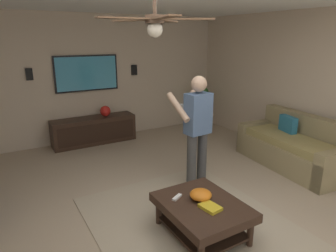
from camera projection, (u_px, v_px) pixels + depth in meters
ground_plane at (191, 225)px, 3.58m from camera, size 8.91×8.91×0.00m
wall_back_tv at (91, 79)px, 6.33m from camera, size 0.10×6.22×2.62m
area_rug at (191, 224)px, 3.57m from camera, size 2.59×2.14×0.01m
couch at (293, 148)px, 5.16m from camera, size 1.97×1.04×0.87m
coffee_table at (202, 211)px, 3.33m from camera, size 1.00×0.80×0.40m
media_console at (94, 130)px, 6.30m from camera, size 0.45×1.70×0.55m
tv at (87, 73)px, 6.17m from camera, size 0.05×1.30×0.73m
person_standing at (197, 125)px, 4.29m from camera, size 0.57×0.57×1.64m
potted_plant_tall at (202, 100)px, 7.26m from camera, size 0.51×0.47×1.04m
bowl at (201, 195)px, 3.36m from camera, size 0.25×0.25×0.11m
remote_white at (177, 197)px, 3.39m from camera, size 0.11×0.15×0.02m
book at (210, 207)px, 3.17m from camera, size 0.24×0.19×0.04m
vase_round at (105, 111)px, 6.31m from camera, size 0.22×0.22×0.22m
wall_speaker_left at (134, 70)px, 6.69m from camera, size 0.06×0.12×0.22m
wall_speaker_right at (29, 74)px, 5.65m from camera, size 0.06×0.12×0.22m
ceiling_fan at (155, 22)px, 3.04m from camera, size 1.19×1.16×0.46m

